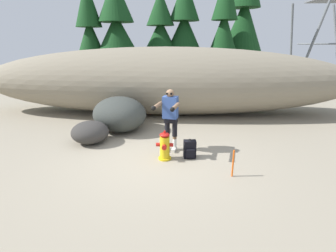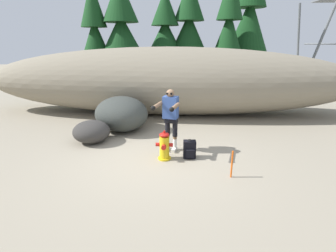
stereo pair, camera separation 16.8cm
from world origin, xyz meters
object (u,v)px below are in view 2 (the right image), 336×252
fire_hydrant (164,146)px  boulder_large (122,114)px  utility_worker (171,113)px  spare_backpack (190,149)px  survey_stake (232,164)px  boulder_mid (92,132)px

fire_hydrant → boulder_large: (-1.58, 2.09, 0.22)m
utility_worker → spare_backpack: (0.50, -0.37, -0.82)m
utility_worker → survey_stake: 2.02m
utility_worker → boulder_mid: bearing=-89.2°
utility_worker → boulder_mid: size_ratio=1.55×
boulder_mid → survey_stake: size_ratio=1.76×
fire_hydrant → boulder_large: 2.62m
fire_hydrant → boulder_mid: fire_hydrant is taller
utility_worker → spare_backpack: bearing=65.7°
utility_worker → boulder_large: utility_worker is taller
boulder_large → boulder_mid: bearing=-118.4°
fire_hydrant → utility_worker: bearing=77.3°
spare_backpack → survey_stake: survey_stake is taller
survey_stake → spare_backpack: bearing=133.9°
spare_backpack → boulder_mid: bearing=-112.5°
boulder_mid → boulder_large: bearing=61.6°
boulder_large → utility_worker: bearing=-43.3°
utility_worker → spare_backpack: utility_worker is taller
spare_backpack → boulder_large: boulder_large is taller
fire_hydrant → boulder_mid: 2.39m
survey_stake → fire_hydrant: bearing=152.1°
fire_hydrant → spare_backpack: 0.63m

